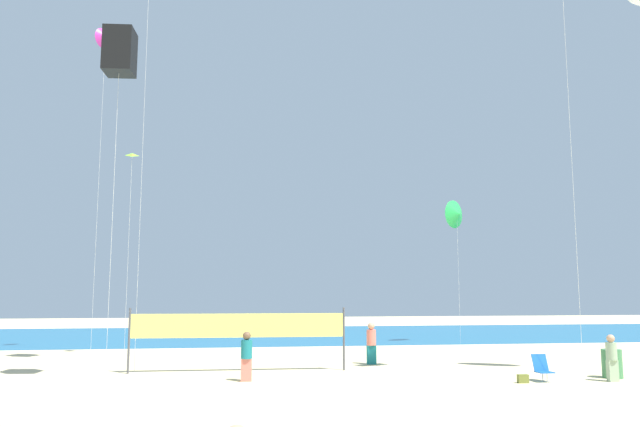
# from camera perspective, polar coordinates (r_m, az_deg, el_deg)

# --- Properties ---
(ground_plane) EXTENTS (120.00, 120.00, 0.00)m
(ground_plane) POSITION_cam_1_polar(r_m,az_deg,el_deg) (15.60, -0.97, -18.39)
(ground_plane) COLOR beige
(ocean_band) EXTENTS (120.00, 20.00, 0.01)m
(ocean_band) POSITION_cam_1_polar(r_m,az_deg,el_deg) (44.35, -5.93, -11.19)
(ocean_band) COLOR #1E6B99
(ocean_band) RESTS_ON ground
(beachgoer_teal_shirt) EXTENTS (0.38, 0.38, 1.65)m
(beachgoer_teal_shirt) POSITION_cam_1_polar(r_m,az_deg,el_deg) (21.36, -6.88, -12.96)
(beachgoer_teal_shirt) COLOR #EA7260
(beachgoer_teal_shirt) RESTS_ON ground
(beachgoer_coral_shirt) EXTENTS (0.39, 0.39, 1.72)m
(beachgoer_coral_shirt) POSITION_cam_1_polar(r_m,az_deg,el_deg) (26.22, 4.82, -11.87)
(beachgoer_coral_shirt) COLOR #19727A
(beachgoer_coral_shirt) RESTS_ON ground
(beachgoer_sage_shirt) EXTENTS (0.36, 0.36, 1.56)m
(beachgoer_sage_shirt) POSITION_cam_1_polar(r_m,az_deg,el_deg) (23.35, 25.59, -11.95)
(beachgoer_sage_shirt) COLOR #99B28C
(beachgoer_sage_shirt) RESTS_ON ground
(folding_beach_chair) EXTENTS (0.52, 0.65, 0.89)m
(folding_beach_chair) POSITION_cam_1_polar(r_m,az_deg,el_deg) (22.59, 20.04, -13.34)
(folding_beach_chair) COLOR #1959B2
(folding_beach_chair) RESTS_ON ground
(trash_barrel) EXTENTS (0.68, 0.68, 0.99)m
(trash_barrel) POSITION_cam_1_polar(r_m,az_deg,el_deg) (24.35, 25.61, -12.53)
(trash_barrel) COLOR #3F7F4C
(trash_barrel) RESTS_ON ground
(volleyball_net) EXTENTS (8.18, 0.25, 2.40)m
(volleyball_net) POSITION_cam_1_polar(r_m,az_deg,el_deg) (23.85, -7.58, -10.55)
(volleyball_net) COLOR #4C4C51
(volleyball_net) RESTS_ON ground
(beach_handbag) EXTENTS (0.35, 0.18, 0.28)m
(beach_handbag) POSITION_cam_1_polar(r_m,az_deg,el_deg) (21.99, 18.43, -14.43)
(beach_handbag) COLOR olive
(beach_handbag) RESTS_ON ground
(kite_magenta_delta) EXTENTS (0.92, 1.09, 16.62)m
(kite_magenta_delta) POSITION_cam_1_polar(r_m,az_deg,el_deg) (34.71, -19.40, 15.15)
(kite_magenta_delta) COLOR silver
(kite_magenta_delta) RESTS_ON ground
(kite_black_box) EXTENTS (1.04, 1.04, 11.91)m
(kite_black_box) POSITION_cam_1_polar(r_m,az_deg,el_deg) (22.58, -18.20, 14.15)
(kite_black_box) COLOR silver
(kite_black_box) RESTS_ON ground
(kite_lime_diamond) EXTENTS (0.51, 0.52, 9.70)m
(kite_lime_diamond) POSITION_cam_1_polar(r_m,az_deg,el_deg) (30.75, -17.16, 4.89)
(kite_lime_diamond) COLOR silver
(kite_lime_diamond) RESTS_ON ground
(kite_green_delta) EXTENTS (1.67, 1.29, 8.52)m
(kite_green_delta) POSITION_cam_1_polar(r_m,az_deg,el_deg) (37.69, 12.66, -0.05)
(kite_green_delta) COLOR silver
(kite_green_delta) RESTS_ON ground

